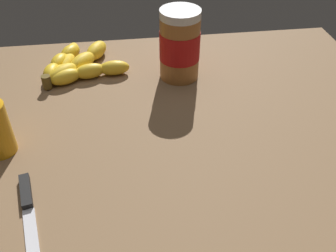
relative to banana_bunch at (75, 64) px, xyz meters
The scene contains 4 objects.
ground_plane 30.57cm from the banana_bunch, 128.97° to the left, with size 98.89×77.17×3.22cm, color brown.
banana_bunch is the anchor object (origin of this frame).
peanut_butter_jar 25.22cm from the banana_bunch, 166.96° to the left, with size 9.00×9.00×15.92cm.
butter_knife 41.89cm from the banana_bunch, 82.90° to the left, with size 5.72×18.17×1.20cm.
Camera 1 is at (8.21, 57.63, 46.96)cm, focal length 40.95 mm.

